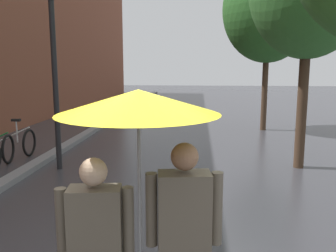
{
  "coord_description": "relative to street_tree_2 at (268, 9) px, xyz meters",
  "views": [
    {
      "loc": [
        0.51,
        -2.66,
        2.29
      ],
      "look_at": [
        0.03,
        2.87,
        1.35
      ],
      "focal_mm": 38.13,
      "sensor_mm": 36.0,
      "label": 1
    }
  ],
  "objects": [
    {
      "name": "kerb_strip",
      "position": [
        -6.04,
        -0.32,
        -4.16
      ],
      "size": [
        0.3,
        36.0,
        0.12
      ],
      "primitive_type": "cube",
      "color": "slate",
      "rests_on": "ground"
    },
    {
      "name": "street_tree_2",
      "position": [
        0.0,
        0.0,
        0.0
      ],
      "size": [
        3.12,
        3.12,
        6.07
      ],
      "color": "#473323",
      "rests_on": "ground"
    },
    {
      "name": "couple_under_umbrella",
      "position": [
        -2.77,
        -10.43,
        -2.77
      ],
      "size": [
        1.26,
        1.21,
        2.12
      ],
      "color": "#1E233D",
      "rests_on": "ground"
    },
    {
      "name": "street_lamp_post",
      "position": [
        -5.44,
        -5.44,
        -1.86
      ],
      "size": [
        0.24,
        0.24,
        4.02
      ],
      "color": "black",
      "rests_on": "ground"
    },
    {
      "name": "parked_bicycle_3",
      "position": [
        -7.16,
        -4.4,
        -3.85
      ],
      "size": [
        1.09,
        0.72,
        0.96
      ],
      "color": "black",
      "rests_on": "ground"
    }
  ]
}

